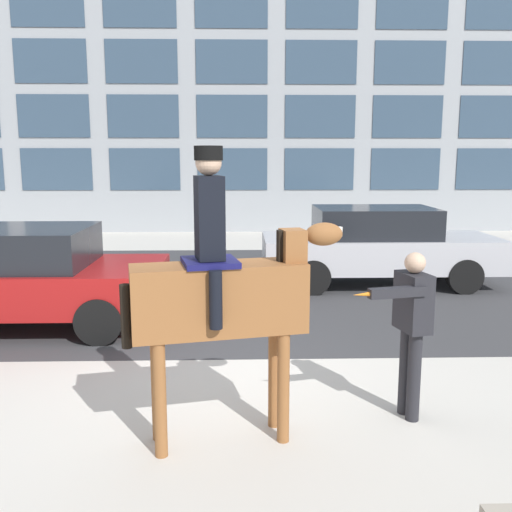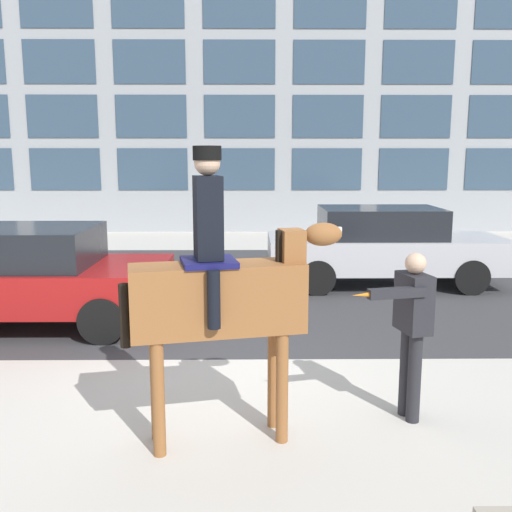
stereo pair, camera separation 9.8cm
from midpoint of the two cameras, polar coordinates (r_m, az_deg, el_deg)
ground_plane at (r=6.87m, az=-4.02°, el=-11.77°), size 80.00×80.00×0.00m
road_surface at (r=11.42m, az=-3.05°, el=-2.88°), size 23.10×8.50×0.01m
mounted_horse_lead at (r=4.97m, az=-3.89°, el=-3.56°), size 1.95×0.75×2.63m
pedestrian_bystander at (r=5.69m, az=14.79°, el=-6.39°), size 0.81×0.58×1.65m
street_car_near_lane at (r=9.22m, az=-22.00°, el=-1.85°), size 3.91×2.05×1.50m
street_car_far_lane at (r=11.55m, az=11.85°, el=1.08°), size 4.59×1.85×1.55m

